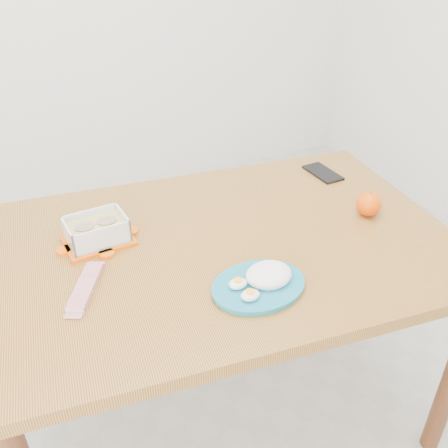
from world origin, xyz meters
name	(u,v)px	position (x,y,z in m)	size (l,w,h in m)	color
ground	(221,385)	(0.00, 0.00, 0.00)	(3.50, 3.50, 0.00)	#B7B7B2
dining_table	(224,263)	(-0.03, -0.08, 0.67)	(1.47, 1.07, 0.75)	#AC7430
food_container	(97,231)	(-0.37, 0.08, 0.79)	(0.20, 0.16, 0.08)	#EF5A07
orange_fruit	(369,204)	(0.46, -0.15, 0.79)	(0.08, 0.08, 0.08)	#FF5105
rice_plate	(262,281)	(-0.03, -0.32, 0.77)	(0.26, 0.26, 0.07)	teal
candy_bar	(86,287)	(-0.45, -0.12, 0.76)	(0.19, 0.05, 0.02)	#B4091F
smartphone	(323,173)	(0.50, 0.16, 0.75)	(0.08, 0.16, 0.01)	black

